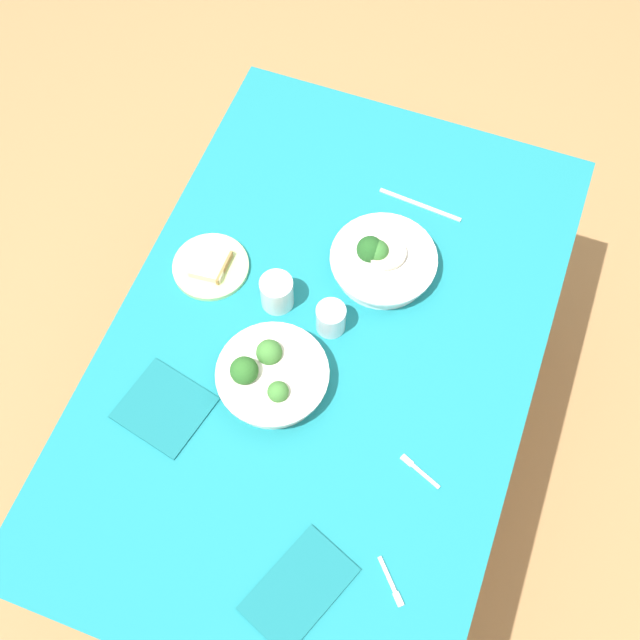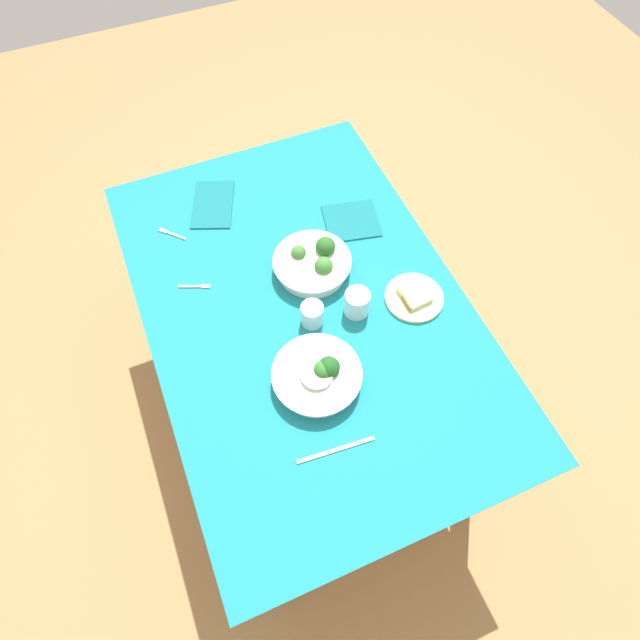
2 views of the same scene
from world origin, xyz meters
The scene contains 12 objects.
ground_plane centered at (0.00, 0.00, 0.00)m, with size 6.00×6.00×0.00m, color #9E7547.
dining_table centered at (0.00, 0.00, 0.61)m, with size 1.45×0.94×0.71m.
broccoli_bowl_far centered at (-0.12, 0.08, 0.75)m, with size 0.24×0.24×0.10m.
broccoli_bowl_near centered at (0.24, -0.06, 0.74)m, with size 0.25×0.25×0.09m.
bread_side_plate centered at (0.10, 0.32, 0.72)m, with size 0.18×0.18×0.03m.
water_glass_center centered at (0.07, 0.14, 0.75)m, with size 0.08×0.08×0.09m, color silver.
water_glass_side centered at (0.06, 0.00, 0.75)m, with size 0.07×0.07×0.08m, color silver.
fork_by_far_bowl centered at (-0.20, -0.29, 0.71)m, with size 0.05×0.10×0.00m.
fork_by_near_bowl centered at (-0.43, -0.30, 0.71)m, with size 0.08×0.08×0.00m.
table_knife_left centered at (0.44, -0.09, 0.71)m, with size 0.21×0.01×0.00m, color #B7B7BC.
napkin_folded_upper centered at (-0.51, -0.14, 0.71)m, with size 0.22×0.13×0.01m, color #156870.
napkin_folded_lower centered at (-0.25, 0.27, 0.71)m, with size 0.16×0.18×0.01m, color #156870.
Camera 1 is at (-0.74, -0.27, 2.38)m, focal length 46.30 mm.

